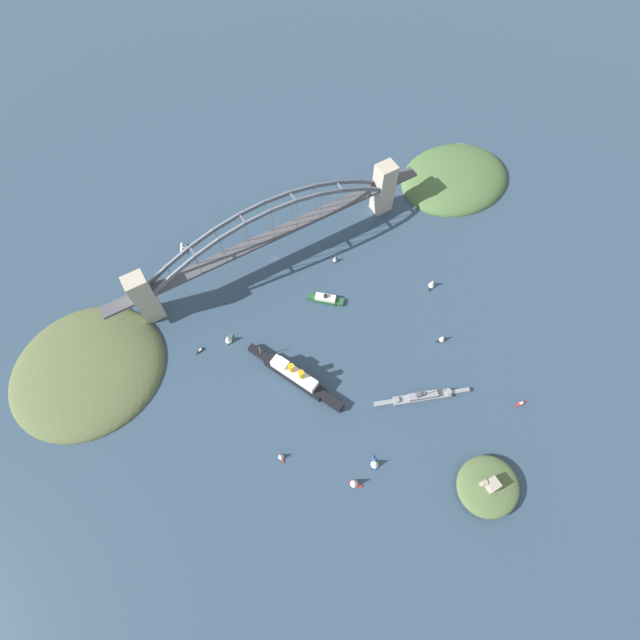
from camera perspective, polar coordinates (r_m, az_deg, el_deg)
ground_plane at (r=412.16m, az=-5.63°, el=7.79°), size 1400.00×1400.00×0.00m
harbor_arch_bridge at (r=389.08m, az=-6.00°, el=10.30°), size 290.33×14.39×67.34m
headland_west_shore at (r=491.32m, az=16.41°, el=16.61°), size 110.86×91.15×28.40m
headland_east_shore at (r=401.20m, az=-26.82°, el=-5.36°), size 119.24×113.59×24.16m
ocean_liner at (r=349.76m, az=-3.17°, el=-6.93°), size 41.52×81.77×22.46m
naval_cruiser at (r=355.58m, az=12.57°, el=-9.33°), size 69.58×29.94×16.99m
harbor_ferry_steamer at (r=383.68m, az=0.71°, el=2.66°), size 27.01×25.24×8.06m
fort_island_mid_harbor at (r=349.29m, az=20.25°, el=-18.90°), size 43.84×40.90×17.89m
seaplane_taxiing_near_bridge at (r=431.21m, az=-16.82°, el=8.54°), size 7.93×10.96×5.17m
small_boat_0 at (r=335.68m, az=6.88°, el=-17.37°), size 7.13×9.82×9.30m
small_boat_1 at (r=336.53m, az=-4.91°, el=-16.62°), size 4.33×7.33×7.06m
small_boat_2 at (r=378.94m, az=23.75°, el=-9.54°), size 8.27×2.84×2.14m
small_boat_3 at (r=400.77m, az=13.82°, el=4.46°), size 8.91×7.77×9.92m
small_boat_4 at (r=375.80m, az=-14.73°, el=-3.71°), size 7.47×3.07×2.07m
small_boat_5 at (r=405.05m, az=1.89°, el=7.65°), size 5.48×5.64×7.81m
small_boat_6 at (r=377.54m, az=15.05°, el=-2.21°), size 8.04×5.26×8.33m
small_boat_7 at (r=331.47m, az=4.32°, el=-19.63°), size 8.50×8.57×10.77m
small_boat_8 at (r=370.80m, az=-11.40°, el=-2.28°), size 9.35×8.42×10.35m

